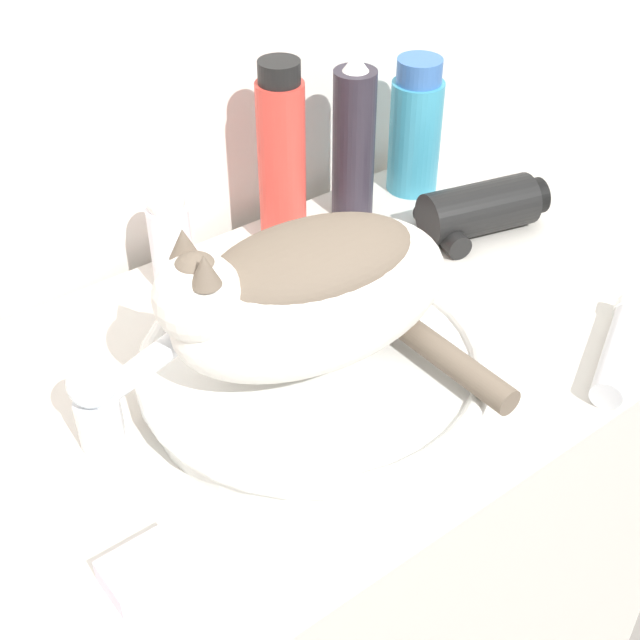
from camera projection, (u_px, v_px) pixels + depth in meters
name	position (u px, v px, depth m)	size (l,w,h in m)	color
vanity_counter	(284.00, 608.00, 1.21)	(0.95, 0.53, 0.85)	beige
sink_basin	(313.00, 368.00, 0.92)	(0.36, 0.36, 0.04)	silver
cat	(307.00, 291.00, 0.85)	(0.31, 0.28, 0.17)	silver
faucet	(111.00, 391.00, 0.83)	(0.15, 0.07, 0.13)	silver
mouthwash_bottle	(415.00, 129.00, 1.20)	(0.07, 0.07, 0.19)	teal
hairspray_can_black	(354.00, 142.00, 1.14)	(0.06, 0.06, 0.22)	#28232D
deodorant_stick	(172.00, 236.00, 1.03)	(0.05, 0.05, 0.14)	silver
shampoo_bottle_tall	(282.00, 159.00, 1.08)	(0.06, 0.06, 0.24)	#DB3D33
cream_tube	(620.00, 348.00, 0.95)	(0.16, 0.11, 0.04)	silver
hair_dryer	(477.00, 211.00, 1.14)	(0.18, 0.12, 0.07)	black
soap_bar	(145.00, 570.00, 0.74)	(0.07, 0.05, 0.02)	silver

